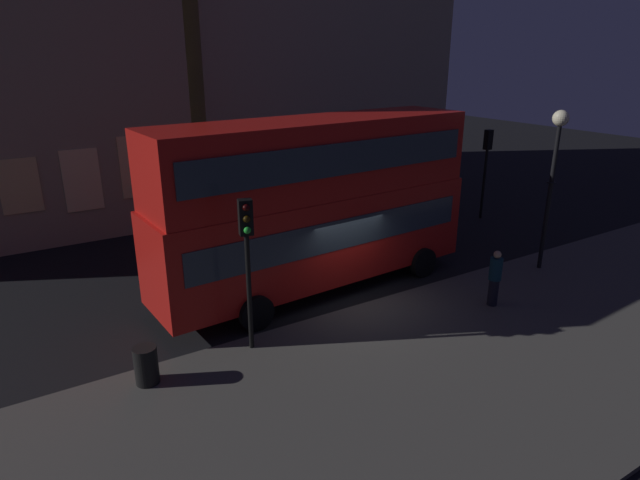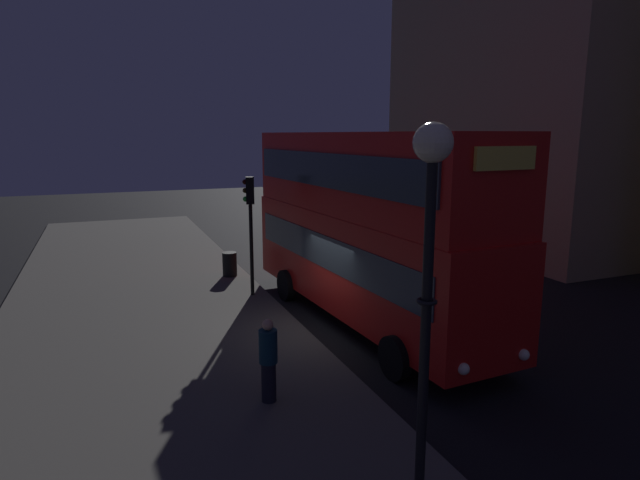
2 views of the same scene
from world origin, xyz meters
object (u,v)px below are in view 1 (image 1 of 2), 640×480
object	(u,v)px
litter_bin	(146,365)
traffic_light_near_kerb	(247,244)
traffic_light_far_side	(486,155)
street_lamp	(556,154)
pedestrian	(495,278)
double_decker_bus	(316,199)

from	to	relation	value
litter_bin	traffic_light_near_kerb	bearing A→B (deg)	2.99
traffic_light_far_side	street_lamp	xyz separation A→B (m)	(-3.05, -5.41, 1.20)
traffic_light_near_kerb	traffic_light_far_side	bearing A→B (deg)	33.88
traffic_light_far_side	pedestrian	world-z (taller)	traffic_light_far_side
street_lamp	pedestrian	xyz separation A→B (m)	(-3.64, -1.12, -3.07)
double_decker_bus	street_lamp	xyz separation A→B (m)	(7.30, -2.79, 1.08)
pedestrian	traffic_light_far_side	bearing A→B (deg)	3.77
traffic_light_far_side	pedestrian	xyz separation A→B (m)	(-6.69, -6.53, -1.87)
double_decker_bus	traffic_light_far_side	xyz separation A→B (m)	(10.35, 2.62, -0.12)
litter_bin	double_decker_bus	bearing A→B (deg)	22.83
traffic_light_near_kerb	street_lamp	distance (m)	10.72
double_decker_bus	traffic_light_far_side	distance (m)	10.67
traffic_light_near_kerb	litter_bin	world-z (taller)	traffic_light_near_kerb
double_decker_bus	street_lamp	distance (m)	7.89
traffic_light_near_kerb	litter_bin	xyz separation A→B (m)	(-2.62, -0.14, -2.33)
litter_bin	traffic_light_far_side	bearing A→B (deg)	17.46
traffic_light_near_kerb	street_lamp	bearing A→B (deg)	11.60
double_decker_bus	traffic_light_near_kerb	world-z (taller)	double_decker_bus
traffic_light_near_kerb	pedestrian	size ratio (longest dim) A/B	2.28
pedestrian	litter_bin	size ratio (longest dim) A/B	1.90
traffic_light_far_side	street_lamp	world-z (taller)	street_lamp
traffic_light_far_side	double_decker_bus	bearing A→B (deg)	13.75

